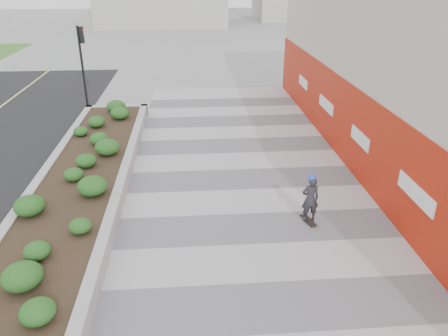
# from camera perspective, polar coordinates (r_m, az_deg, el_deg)

# --- Properties ---
(walkway) EXTENTS (8.00, 36.00, 0.01)m
(walkway) POSITION_cam_1_polar(r_m,az_deg,el_deg) (11.09, 5.97, -13.31)
(walkway) COLOR #A8A8AD
(walkway) RESTS_ON ground
(building) EXTENTS (6.04, 24.08, 8.00)m
(building) POSITION_cam_1_polar(r_m,az_deg,el_deg) (17.22, 26.94, 12.67)
(building) COLOR beige
(building) RESTS_ON ground
(planter) EXTENTS (3.00, 18.00, 0.90)m
(planter) POSITION_cam_1_polar(r_m,az_deg,el_deg) (14.57, -18.73, -2.70)
(planter) COLOR #9E9EA0
(planter) RESTS_ON ground
(traffic_signal_near) EXTENTS (0.33, 0.28, 4.20)m
(traffic_signal_near) POSITION_cam_1_polar(r_m,az_deg,el_deg) (24.04, -18.02, 13.87)
(traffic_signal_near) COLOR black
(traffic_signal_near) RESTS_ON ground
(manhole_cover) EXTENTS (0.44, 0.44, 0.01)m
(manhole_cover) POSITION_cam_1_polar(r_m,az_deg,el_deg) (11.18, 8.56, -13.12)
(manhole_cover) COLOR #595654
(manhole_cover) RESTS_ON ground
(skateboarder) EXTENTS (0.52, 0.75, 1.55)m
(skateboarder) POSITION_cam_1_polar(r_m,az_deg,el_deg) (12.78, 11.20, -3.94)
(skateboarder) COLOR beige
(skateboarder) RESTS_ON ground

